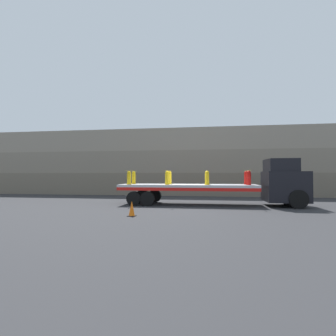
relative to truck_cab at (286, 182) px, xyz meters
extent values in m
plane|color=#2D2D30|center=(-6.13, 0.00, -1.49)|extent=(120.00, 120.00, 0.00)
cube|color=#706656|center=(-6.13, 8.40, -0.41)|extent=(60.00, 3.00, 2.14)
cube|color=gray|center=(-6.13, 8.55, 1.73)|extent=(60.00, 3.00, 2.14)
cube|color=gray|center=(-6.13, 8.70, 3.87)|extent=(60.00, 3.00, 2.14)
cube|color=black|center=(-0.06, 0.00, -0.25)|extent=(2.42, 2.44, 1.87)
cube|color=black|center=(-0.30, 0.00, 1.07)|extent=(1.70, 2.24, 0.77)
cube|color=black|center=(0.61, 0.00, 0.12)|extent=(0.97, 2.14, 1.05)
cylinder|color=black|center=(0.36, -1.16, -0.94)|extent=(1.09, 0.28, 1.09)
cylinder|color=black|center=(0.36, 1.16, -0.94)|extent=(1.09, 0.28, 1.09)
cube|color=#B2B2B7|center=(-6.13, 0.00, -0.24)|extent=(8.85, 2.50, 0.16)
cube|color=red|center=(-6.13, -1.21, -0.42)|extent=(8.85, 0.08, 0.20)
cube|color=red|center=(-6.13, 1.21, -0.42)|extent=(8.85, 0.08, 0.20)
cylinder|color=black|center=(-8.56, -1.15, -1.03)|extent=(0.91, 0.30, 0.91)
cylinder|color=black|center=(-8.56, 1.15, -1.03)|extent=(0.91, 0.30, 0.91)
cylinder|color=black|center=(-9.45, -1.15, -1.03)|extent=(0.91, 0.30, 0.91)
cylinder|color=black|center=(-9.45, 1.15, -1.03)|extent=(0.91, 0.30, 0.91)
cylinder|color=gold|center=(-9.95, -0.55, -0.14)|extent=(0.33, 0.33, 0.03)
cylinder|color=gold|center=(-9.95, -0.55, 0.20)|extent=(0.26, 0.26, 0.71)
sphere|color=gold|center=(-9.95, -0.55, 0.61)|extent=(0.25, 0.25, 0.25)
cylinder|color=gold|center=(-9.95, -0.75, 0.28)|extent=(0.12, 0.14, 0.12)
cylinder|color=gold|center=(-9.95, -0.35, 0.28)|extent=(0.12, 0.14, 0.12)
cylinder|color=gold|center=(-9.95, 0.55, -0.14)|extent=(0.33, 0.33, 0.03)
cylinder|color=gold|center=(-9.95, 0.55, 0.20)|extent=(0.26, 0.26, 0.71)
sphere|color=gold|center=(-9.95, 0.55, 0.61)|extent=(0.25, 0.25, 0.25)
cylinder|color=gold|center=(-9.95, 0.35, 0.28)|extent=(0.12, 0.14, 0.12)
cylinder|color=gold|center=(-9.95, 0.75, 0.28)|extent=(0.12, 0.14, 0.12)
cylinder|color=gold|center=(-7.40, -0.55, -0.14)|extent=(0.33, 0.33, 0.03)
cylinder|color=gold|center=(-7.40, -0.55, 0.20)|extent=(0.26, 0.26, 0.71)
sphere|color=gold|center=(-7.40, -0.55, 0.61)|extent=(0.25, 0.25, 0.25)
cylinder|color=gold|center=(-7.40, -0.75, 0.28)|extent=(0.12, 0.14, 0.12)
cylinder|color=gold|center=(-7.40, -0.35, 0.28)|extent=(0.12, 0.14, 0.12)
cylinder|color=gold|center=(-7.40, 0.55, -0.14)|extent=(0.33, 0.33, 0.03)
cylinder|color=gold|center=(-7.40, 0.55, 0.20)|extent=(0.26, 0.26, 0.71)
sphere|color=gold|center=(-7.40, 0.55, 0.61)|extent=(0.25, 0.25, 0.25)
cylinder|color=gold|center=(-7.40, 0.35, 0.28)|extent=(0.12, 0.14, 0.12)
cylinder|color=gold|center=(-7.40, 0.75, 0.28)|extent=(0.12, 0.14, 0.12)
cylinder|color=gold|center=(-4.85, -0.55, -0.14)|extent=(0.33, 0.33, 0.03)
cylinder|color=gold|center=(-4.85, -0.55, 0.20)|extent=(0.26, 0.26, 0.71)
sphere|color=gold|center=(-4.85, -0.55, 0.61)|extent=(0.25, 0.25, 0.25)
cylinder|color=gold|center=(-4.85, -0.75, 0.28)|extent=(0.12, 0.14, 0.12)
cylinder|color=gold|center=(-4.85, -0.35, 0.28)|extent=(0.12, 0.14, 0.12)
cylinder|color=gold|center=(-4.85, 0.55, -0.14)|extent=(0.33, 0.33, 0.03)
cylinder|color=gold|center=(-4.85, 0.55, 0.20)|extent=(0.26, 0.26, 0.71)
sphere|color=gold|center=(-4.85, 0.55, 0.61)|extent=(0.25, 0.25, 0.25)
cylinder|color=gold|center=(-4.85, 0.35, 0.28)|extent=(0.12, 0.14, 0.12)
cylinder|color=gold|center=(-4.85, 0.75, 0.28)|extent=(0.12, 0.14, 0.12)
cylinder|color=red|center=(-2.31, -0.55, -0.14)|extent=(0.33, 0.33, 0.03)
cylinder|color=red|center=(-2.31, -0.55, 0.20)|extent=(0.26, 0.26, 0.71)
sphere|color=red|center=(-2.31, -0.55, 0.61)|extent=(0.25, 0.25, 0.25)
cylinder|color=red|center=(-2.31, -0.75, 0.28)|extent=(0.12, 0.14, 0.12)
cylinder|color=red|center=(-2.31, -0.35, 0.28)|extent=(0.12, 0.14, 0.12)
cylinder|color=red|center=(-2.31, 0.55, -0.14)|extent=(0.33, 0.33, 0.03)
cylinder|color=red|center=(-2.31, 0.55, 0.20)|extent=(0.26, 0.26, 0.71)
sphere|color=red|center=(-2.31, 0.55, 0.61)|extent=(0.25, 0.25, 0.25)
cylinder|color=red|center=(-2.31, 0.35, 0.28)|extent=(0.12, 0.14, 0.12)
cylinder|color=red|center=(-2.31, 0.75, 0.28)|extent=(0.12, 0.14, 0.12)
cube|color=yellow|center=(-9.95, 0.00, 0.74)|extent=(0.05, 2.70, 0.01)
cube|color=yellow|center=(-7.40, 0.00, 0.74)|extent=(0.05, 2.70, 0.01)
cube|color=yellow|center=(-2.31, 0.00, 0.74)|extent=(0.05, 2.70, 0.01)
cube|color=black|center=(-8.37, -5.22, -1.47)|extent=(0.37, 0.37, 0.03)
cone|color=orange|center=(-8.37, -5.22, -1.11)|extent=(0.29, 0.29, 0.70)
camera|label=1|loc=(-4.81, -17.25, 0.46)|focal=28.00mm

